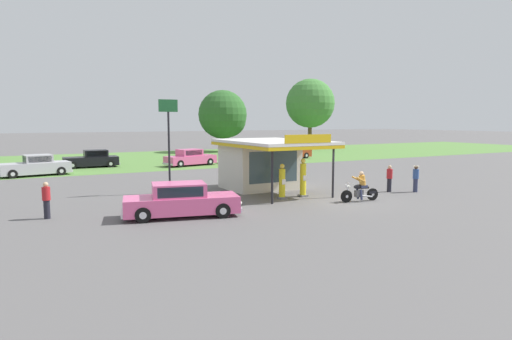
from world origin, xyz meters
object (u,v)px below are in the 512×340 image
Objects in this scene: featured_classic_sedan at (181,201)px; bystander_chatting_near_pumps at (46,199)px; parked_car_back_row_centre_right at (92,159)px; bystander_standing_back_lot at (389,178)px; gas_pump_offside at (303,179)px; parked_car_back_row_right at (190,158)px; gas_pump_nearside at (282,183)px; bystander_admiring_sedan at (416,178)px; parked_car_back_row_centre_left at (36,166)px; parked_car_back_row_far_right at (289,152)px; spare_tire_stack at (225,195)px; motorcycle_with_rider at (360,189)px; parked_car_back_row_centre at (249,156)px; roadside_pole_sign at (169,131)px.

bystander_chatting_near_pumps is (-5.22, 2.34, 0.15)m from featured_classic_sedan.
parked_car_back_row_centre_right is 3.13× the size of bystander_standing_back_lot.
gas_pump_offside reaches higher than parked_car_back_row_right.
gas_pump_nearside reaches higher than parked_car_back_row_right.
parked_car_back_row_centre_right is (-0.39, 23.65, 0.02)m from featured_classic_sedan.
bystander_chatting_near_pumps is at bearing 172.89° from bystander_admiring_sedan.
parked_car_back_row_centre_left is at bearing -172.92° from parked_car_back_row_right.
bystander_standing_back_lot reaches higher than parked_car_back_row_centre_right.
parked_car_back_row_far_right is at bearing 48.55° from featured_classic_sedan.
parked_car_back_row_far_right is 1.06× the size of parked_car_back_row_centre_left.
gas_pump_offside is 12.86m from bystander_chatting_near_pumps.
spare_tire_stack is (4.02, -20.24, -0.53)m from parked_car_back_row_centre_right.
parked_car_back_row_far_right is 23.30m from bystander_standing_back_lot.
bystander_chatting_near_pumps reaches higher than featured_classic_sedan.
bystander_admiring_sedan is at bearing -15.27° from gas_pump_offside.
parked_car_back_row_right is 17.96m from spare_tire_stack.
gas_pump_offside is at bearing -22.74° from spare_tire_stack.
parked_car_back_row_right is 3.25× the size of bystander_chatting_near_pumps.
gas_pump_nearside is 20.84m from parked_car_back_row_centre_left.
parked_car_back_row_right is 21.90m from bystander_admiring_sedan.
bystander_chatting_near_pumps is (-14.65, 3.25, 0.18)m from motorcycle_with_rider.
gas_pump_nearside reaches higher than bystander_chatting_near_pumps.
featured_classic_sedan is at bearing -75.15° from parked_car_back_row_centre_left.
parked_car_back_row_centre is (14.11, 20.84, -0.02)m from featured_classic_sedan.
bystander_chatting_near_pumps reaches higher than motorcycle_with_rider.
roadside_pole_sign is (-7.97, 7.24, 2.98)m from motorcycle_with_rider.
parked_car_back_row_centre is at bearing 90.72° from bystander_admiring_sedan.
parked_car_back_row_right is at bearing 7.08° from parked_car_back_row_centre_left.
parked_car_back_row_centre_left reaches higher than parked_car_back_row_centre.
motorcycle_with_rider is 9.47m from featured_classic_sedan.
bystander_admiring_sedan is (14.37, -0.10, 0.15)m from featured_classic_sedan.
parked_car_back_row_far_right is (10.76, 23.77, 0.05)m from motorcycle_with_rider.
gas_pump_nearside is 1.20× the size of bystander_admiring_sedan.
motorcycle_with_rider is 0.43× the size of parked_car_back_row_centre.
bystander_chatting_near_pumps is at bearing 155.86° from featured_classic_sedan.
motorcycle_with_rider is at bearing -36.70° from spare_tire_stack.
parked_car_back_row_centre_right is at bearing 96.10° from roadside_pole_sign.
parked_car_back_row_centre_right reaches higher than parked_car_back_row_right.
bystander_standing_back_lot is at bearing -5.18° from bystander_chatting_near_pumps.
bystander_standing_back_lot is 9.84m from spare_tire_stack.
parked_car_back_row_right is (0.33, 19.10, -0.27)m from gas_pump_offside.
bystander_admiring_sedan is (14.76, -23.75, 0.13)m from parked_car_back_row_centre_right.
roadside_pole_sign is at bearing 137.75° from motorcycle_with_rider.
gas_pump_offside is 1.34× the size of bystander_standing_back_lot.
bystander_chatting_near_pumps is at bearing 167.50° from motorcycle_with_rider.
parked_car_back_row_right is 8.64× the size of spare_tire_stack.
parked_car_back_row_far_right is 9.34× the size of spare_tire_stack.
featured_classic_sedan is 1.02× the size of parked_car_back_row_centre.
gas_pump_nearside is 0.34× the size of parked_car_back_row_far_right.
gas_pump_offside is at bearing -108.76° from parked_car_back_row_centre.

